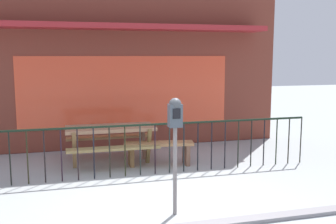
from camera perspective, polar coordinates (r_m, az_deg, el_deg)
ground at (r=5.91m, az=0.72°, el=-13.84°), size 40.00×40.00×0.00m
pub_storefront at (r=9.69m, az=-6.32°, el=11.34°), size 7.74×1.24×5.54m
patio_fence_front at (r=7.33m, az=-2.97°, el=-4.07°), size 6.52×0.04×0.97m
picnic_table_left at (r=8.18m, az=-8.31°, el=-3.20°), size 1.82×1.38×0.79m
patio_bench at (r=8.00m, az=-1.34°, el=-5.28°), size 1.43×0.57×0.48m
parking_meter_near at (r=5.37m, az=1.03°, el=-1.94°), size 0.18×0.17×1.65m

